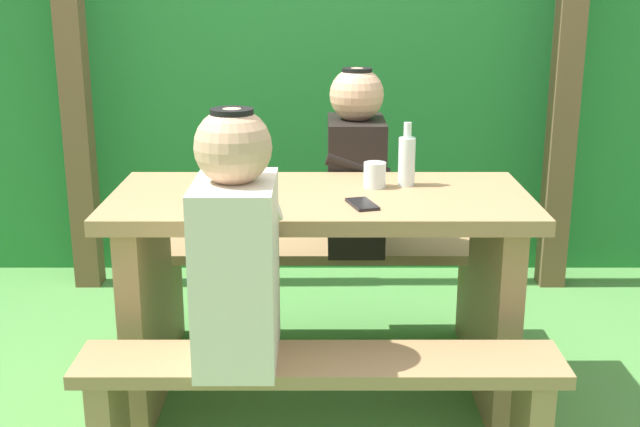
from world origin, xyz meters
The scene contains 12 objects.
ground_plane centered at (0.00, 0.00, 0.00)m, with size 12.00×12.00×0.00m, color #4C873F.
hedge_backdrop centered at (0.00, 1.84, 0.84)m, with size 6.40×0.85×1.67m, color #257A34.
pergola_post_left centered at (-1.15, 1.19, 1.08)m, with size 0.12×0.12×2.15m, color brown.
pergola_post_right centered at (1.15, 1.19, 1.08)m, with size 0.12×0.12×2.15m, color brown.
picnic_table centered at (0.00, 0.00, 0.52)m, with size 1.40×0.64×0.77m.
bench_near centered at (0.00, -0.50, 0.30)m, with size 1.40×0.24×0.42m.
bench_far centered at (0.00, 0.50, 0.30)m, with size 1.40×0.24×0.42m.
person_white_shirt centered at (-0.23, -0.50, 0.75)m, with size 0.25×0.35×0.72m.
person_black_coat centered at (0.14, 0.50, 0.75)m, with size 0.25×0.35×0.72m.
drinking_glass centered at (0.19, 0.09, 0.82)m, with size 0.08×0.08×0.09m, color silver.
bottle_left centered at (0.30, 0.12, 0.86)m, with size 0.06×0.06×0.22m.
cell_phone centered at (0.13, -0.15, 0.78)m, with size 0.07×0.14×0.01m, color black.
Camera 1 is at (0.00, -2.63, 1.46)m, focal length 45.73 mm.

